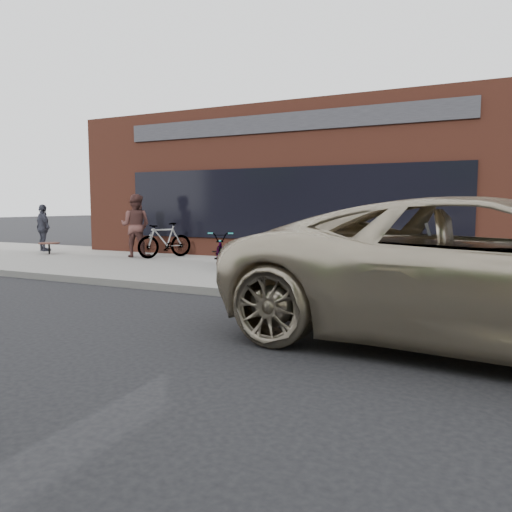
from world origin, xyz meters
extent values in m
plane|color=black|center=(0.00, 0.00, 0.00)|extent=(120.00, 120.00, 0.00)
cube|color=gray|center=(0.00, 7.00, 0.07)|extent=(44.00, 6.00, 0.15)
cube|color=#5C2A1D|center=(-2.00, 14.00, 2.25)|extent=(14.00, 10.00, 4.50)
cube|color=black|center=(-2.00, 8.97, 1.70)|extent=(10.00, 0.08, 2.00)
cube|color=#27272C|center=(-2.00, 8.97, 3.90)|extent=(10.00, 0.08, 0.50)
torus|color=black|center=(1.23, 3.43, 0.34)|extent=(0.70, 0.22, 0.69)
torus|color=black|center=(2.77, 3.67, 0.34)|extent=(0.70, 0.22, 0.69)
cube|color=#B7B7BC|center=(1.95, 3.54, 0.43)|extent=(0.61, 0.40, 0.39)
cube|color=black|center=(2.26, 3.59, 0.85)|extent=(0.56, 0.41, 0.27)
cube|color=black|center=(1.74, 3.51, 0.83)|extent=(0.61, 0.38, 0.12)
cube|color=black|center=(1.39, 3.45, 0.74)|extent=(0.34, 0.27, 0.14)
cube|color=black|center=(2.56, 3.64, 0.98)|extent=(0.22, 0.27, 0.23)
cube|color=silver|center=(2.63, 3.65, 1.24)|extent=(0.20, 0.33, 0.35)
cylinder|color=black|center=(2.49, 3.63, 1.05)|extent=(0.14, 0.72, 0.03)
cube|color=#B7B7BC|center=(1.26, 3.43, 0.89)|extent=(0.33, 0.35, 0.03)
cube|color=slate|center=(1.35, 3.17, 0.64)|extent=(0.46, 0.25, 0.41)
cylinder|color=black|center=(1.26, 3.43, 1.03)|extent=(0.54, 0.36, 0.29)
cylinder|color=#B7B7BC|center=(1.51, 3.64, 0.36)|extent=(0.58, 0.17, 0.20)
imported|color=#BAAC91|center=(3.50, 2.60, 0.88)|extent=(6.54, 3.38, 1.76)
imported|color=gray|center=(-2.50, 6.60, 0.59)|extent=(1.34, 1.75, 0.88)
imported|color=gray|center=(-5.17, 7.98, 0.65)|extent=(1.21, 1.69, 1.00)
cube|color=white|center=(0.56, 5.70, 0.59)|extent=(0.60, 0.40, 0.88)
cube|color=white|center=(0.50, 5.93, 0.59)|extent=(0.60, 0.40, 0.88)
cylinder|color=black|center=(-9.07, 7.27, 0.31)|extent=(0.05, 0.05, 0.32)
cylinder|color=#462820|center=(-9.07, 7.27, 0.49)|extent=(0.62, 0.62, 0.04)
imported|color=#4A2B27|center=(-6.03, 7.74, 1.06)|extent=(1.07, 0.95, 1.83)
imported|color=#31333F|center=(-10.00, 7.89, 0.92)|extent=(0.98, 0.66, 1.54)
camera|label=1|loc=(3.54, -3.75, 1.65)|focal=35.00mm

